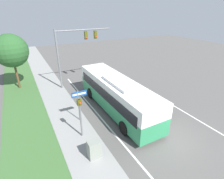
{
  "coord_description": "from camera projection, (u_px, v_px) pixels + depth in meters",
  "views": [
    {
      "loc": [
        -8.84,
        -7.2,
        8.76
      ],
      "look_at": [
        -1.62,
        6.11,
        1.64
      ],
      "focal_mm": 28.0,
      "sensor_mm": 36.0,
      "label": 1
    }
  ],
  "objects": [
    {
      "name": "ground_plane",
      "position": [
        169.0,
        135.0,
        13.27
      ],
      "size": [
        80.0,
        80.0,
        0.0
      ],
      "primitive_type": "plane",
      "color": "#565451"
    },
    {
      "name": "sidewalk",
      "position": [
        94.0,
        166.0,
        10.57
      ],
      "size": [
        2.8,
        80.0,
        0.12
      ],
      "color": "gray",
      "rests_on": "ground_plane"
    },
    {
      "name": "lane_divider_near",
      "position": [
        129.0,
        151.0,
        11.72
      ],
      "size": [
        0.14,
        30.0,
        0.01
      ],
      "color": "silver",
      "rests_on": "ground_plane"
    },
    {
      "name": "lane_divider_far",
      "position": [
        200.0,
        121.0,
        14.83
      ],
      "size": [
        0.14,
        30.0,
        0.01
      ],
      "color": "silver",
      "rests_on": "ground_plane"
    },
    {
      "name": "bus",
      "position": [
        116.0,
        93.0,
        15.83
      ],
      "size": [
        2.76,
        10.83,
        3.23
      ],
      "color": "#2D8956",
      "rests_on": "ground_plane"
    },
    {
      "name": "signal_gantry",
      "position": [
        74.0,
        46.0,
        19.59
      ],
      "size": [
        6.47,
        0.41,
        6.78
      ],
      "color": "slate",
      "rests_on": "ground_plane"
    },
    {
      "name": "pedestrian_signal",
      "position": [
        80.0,
        112.0,
        12.14
      ],
      "size": [
        0.28,
        0.34,
        3.18
      ],
      "color": "slate",
      "rests_on": "ground_plane"
    },
    {
      "name": "street_sign",
      "position": [
        79.0,
        100.0,
        14.06
      ],
      "size": [
        1.3,
        0.08,
        2.83
      ],
      "color": "slate",
      "rests_on": "ground_plane"
    },
    {
      "name": "utility_cabinet",
      "position": [
        94.0,
        149.0,
        10.92
      ],
      "size": [
        0.78,
        0.58,
        1.23
      ],
      "color": "gray",
      "rests_on": "sidewalk"
    },
    {
      "name": "roadside_tree",
      "position": [
        11.0,
        51.0,
        18.94
      ],
      "size": [
        3.62,
        3.62,
        6.23
      ],
      "color": "brown",
      "rests_on": "grass_verge"
    }
  ]
}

